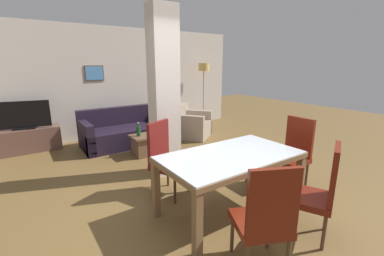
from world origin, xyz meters
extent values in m
plane|color=brown|center=(0.00, 0.00, 0.00)|extent=(18.00, 18.00, 0.00)
cube|color=silver|center=(0.00, 4.37, 1.35)|extent=(7.20, 0.06, 2.70)
cube|color=brown|center=(-0.43, 4.33, 1.60)|extent=(0.44, 0.02, 0.36)
cube|color=#4C8CCC|center=(-0.43, 4.31, 1.60)|extent=(0.40, 0.01, 0.32)
cube|color=silver|center=(-0.08, 1.51, 1.35)|extent=(0.43, 0.31, 2.70)
cube|color=brown|center=(0.00, -0.45, 0.73)|extent=(1.71, 0.06, 0.06)
cube|color=brown|center=(0.00, 0.45, 0.73)|extent=(1.71, 0.06, 0.06)
cube|color=brown|center=(-0.83, 0.00, 0.73)|extent=(0.06, 0.84, 0.06)
cube|color=brown|center=(0.83, 0.00, 0.73)|extent=(0.06, 0.84, 0.06)
cube|color=silver|center=(0.00, 0.00, 0.76)|extent=(1.69, 0.94, 0.01)
cube|color=brown|center=(-0.81, -0.43, 0.35)|extent=(0.08, 0.08, 0.70)
cube|color=brown|center=(0.81, -0.43, 0.35)|extent=(0.08, 0.08, 0.70)
cube|color=brown|center=(-0.81, 0.43, 0.35)|extent=(0.08, 0.08, 0.70)
cube|color=brown|center=(0.81, 0.43, 0.35)|extent=(0.08, 0.08, 0.70)
cube|color=maroon|center=(-0.38, 0.80, 0.43)|extent=(0.61, 0.61, 0.07)
cube|color=maroon|center=(-0.47, 0.98, 0.76)|extent=(0.42, 0.23, 0.59)
cylinder|color=#4E3724|center=(-0.13, 0.71, 0.20)|extent=(0.04, 0.04, 0.40)
cylinder|color=#4E3724|center=(-0.47, 0.54, 0.20)|extent=(0.04, 0.04, 0.40)
cylinder|color=#4E3724|center=(-0.30, 1.05, 0.20)|extent=(0.04, 0.04, 0.40)
cylinder|color=#4E3724|center=(-0.64, 0.89, 0.20)|extent=(0.04, 0.04, 0.40)
cube|color=maroon|center=(1.19, 0.00, 0.43)|extent=(0.46, 0.46, 0.07)
cube|color=maroon|center=(1.39, 0.00, 0.76)|extent=(0.05, 0.44, 0.59)
cylinder|color=#4E3724|center=(1.00, -0.19, 0.20)|extent=(0.04, 0.04, 0.40)
cylinder|color=#4E3724|center=(1.00, 0.19, 0.20)|extent=(0.04, 0.04, 0.40)
cylinder|color=#4E3724|center=(1.38, -0.19, 0.20)|extent=(0.04, 0.04, 0.40)
cylinder|color=#4E3724|center=(1.38, 0.19, 0.20)|extent=(0.04, 0.04, 0.40)
cube|color=#641C0D|center=(-0.38, -0.81, 0.43)|extent=(0.61, 0.61, 0.07)
cube|color=#641C0D|center=(-0.47, -1.00, 0.76)|extent=(0.42, 0.23, 0.59)
cylinder|color=#4E3724|center=(-0.48, -0.56, 0.20)|extent=(0.04, 0.04, 0.40)
cylinder|color=#4E3724|center=(-0.13, -0.72, 0.20)|extent=(0.04, 0.04, 0.40)
cube|color=#621B10|center=(0.38, -0.81, 0.43)|extent=(0.61, 0.61, 0.07)
cube|color=#621B10|center=(0.47, -0.99, 0.76)|extent=(0.42, 0.23, 0.59)
cylinder|color=#4E3724|center=(0.13, -0.72, 0.20)|extent=(0.04, 0.04, 0.40)
cylinder|color=#4E3724|center=(0.47, -0.55, 0.20)|extent=(0.04, 0.04, 0.40)
cylinder|color=#4E3724|center=(0.30, -1.06, 0.20)|extent=(0.04, 0.04, 0.40)
cylinder|color=#4E3724|center=(0.64, -0.90, 0.20)|extent=(0.04, 0.04, 0.40)
cube|color=black|center=(-0.10, 3.39, 0.21)|extent=(1.88, 0.94, 0.42)
cube|color=black|center=(-0.10, 3.77, 0.63)|extent=(1.88, 0.18, 0.41)
cube|color=black|center=(0.76, 3.39, 0.32)|extent=(0.16, 0.94, 0.65)
cube|color=black|center=(-0.95, 3.39, 0.32)|extent=(0.16, 0.94, 0.65)
cube|color=tan|center=(1.55, 3.09, 0.20)|extent=(1.21, 1.20, 0.40)
cube|color=tan|center=(1.34, 3.36, 0.60)|extent=(0.80, 0.67, 0.40)
cube|color=tan|center=(1.84, 3.31, 0.31)|extent=(0.63, 0.77, 0.62)
cube|color=tan|center=(1.26, 2.87, 0.31)|extent=(0.63, 0.77, 0.62)
cube|color=brown|center=(0.03, 2.53, 0.39)|extent=(0.61, 0.47, 0.04)
cube|color=brown|center=(0.03, 2.53, 0.19)|extent=(0.53, 0.39, 0.37)
cylinder|color=#194C23|center=(-0.12, 2.55, 0.51)|extent=(0.08, 0.08, 0.19)
cylinder|color=#194C23|center=(-0.12, 2.55, 0.64)|extent=(0.03, 0.03, 0.07)
cylinder|color=#B7B7BC|center=(-0.12, 2.55, 0.68)|extent=(0.04, 0.04, 0.01)
cube|color=brown|center=(-1.99, 4.09, 0.25)|extent=(1.27, 0.40, 0.50)
cube|color=black|center=(-1.99, 4.09, 0.52)|extent=(0.44, 0.28, 0.03)
cube|color=black|center=(-1.99, 4.09, 0.81)|extent=(1.01, 0.25, 0.55)
cylinder|color=#B7B7BC|center=(2.58, 3.98, 0.01)|extent=(0.28, 0.28, 0.02)
cylinder|color=#B7B7BC|center=(2.58, 3.98, 0.82)|extent=(0.04, 0.04, 1.59)
cylinder|color=#E5BC66|center=(2.58, 3.98, 1.72)|extent=(0.31, 0.31, 0.22)
camera|label=1|loc=(-2.04, -2.14, 1.84)|focal=24.00mm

